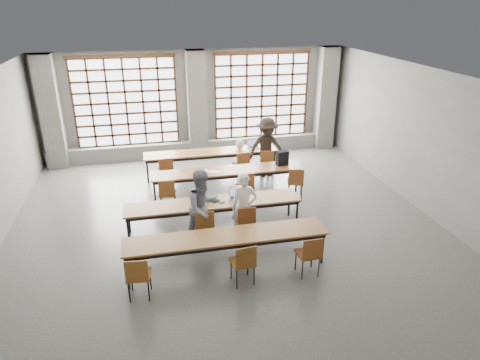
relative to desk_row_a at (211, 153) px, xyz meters
The scene contains 39 objects.
floor 3.57m from the desk_row_a, 92.73° to the right, with size 11.00×11.00×0.00m, color #4F4F4C.
ceiling 4.51m from the desk_row_a, 92.73° to the right, with size 11.00×11.00×0.00m, color silver.
wall_back 2.28m from the desk_row_a, 94.77° to the left, with size 10.00×10.00×0.00m, color #5B5B59.
wall_front 9.07m from the desk_row_a, 91.06° to the right, with size 10.00×10.00×0.00m, color #5B5B59.
wall_right 6.07m from the desk_row_a, 35.92° to the right, with size 11.00×11.00×0.00m, color #5B5B59.
column_left 5.09m from the desk_row_a, 159.79° to the left, with size 0.60×0.55×3.50m, color #5C5C59.
column_mid 2.04m from the desk_row_a, 95.55° to the left, with size 0.60×0.55×3.50m, color #5C5C59.
column_right 4.79m from the desk_row_a, 21.63° to the left, with size 0.60×0.55×3.50m, color #5C5C59.
window_left 3.32m from the desk_row_a, 141.54° to the left, with size 3.32×0.12×3.00m.
window_right 3.09m from the desk_row_a, 42.66° to the left, with size 3.32×0.12×3.00m.
sill_ledge 1.85m from the desk_row_a, 95.30° to the left, with size 9.80×0.35×0.50m, color #5C5C59.
desk_row_a is the anchor object (origin of this frame).
desk_row_b 1.60m from the desk_row_a, 84.60° to the right, with size 4.00×0.70×0.73m.
desk_row_c 3.46m from the desk_row_a, 98.01° to the right, with size 4.00×0.70×0.73m.
desk_row_d 4.97m from the desk_row_a, 95.52° to the right, with size 4.00×0.70×0.73m.
chair_back_left 1.54m from the desk_row_a, 155.72° to the right, with size 0.45×0.45×0.88m.
chair_back_mid 1.04m from the desk_row_a, 37.70° to the right, with size 0.48×0.49×0.88m.
chair_back_right 1.70m from the desk_row_a, 21.64° to the right, with size 0.51×0.52×0.88m.
chair_mid_left 2.66m from the desk_row_a, 123.35° to the right, with size 0.47×0.47×0.88m.
chair_mid_centre 2.29m from the desk_row_a, 75.95° to the right, with size 0.45×0.45×0.88m.
chair_mid_right 2.94m from the desk_row_a, 48.97° to the right, with size 0.52×0.53×0.88m.
chair_front_left 4.13m from the desk_row_a, 100.95° to the right, with size 0.43×0.44×0.88m.
chair_front_right 4.06m from the desk_row_a, 88.32° to the right, with size 0.42×0.43×0.88m.
chair_near_left 5.99m from the desk_row_a, 111.41° to the right, with size 0.47×0.47×0.88m.
chair_near_mid 5.59m from the desk_row_a, 92.76° to the right, with size 0.47×0.47×0.88m.
chair_near_right 5.68m from the desk_row_a, 79.60° to the right, with size 0.44×0.44×0.88m.
student_male 3.93m from the desk_row_a, 88.27° to the right, with size 0.57×0.37×1.56m, color white.
student_female 4.01m from the desk_row_a, 101.26° to the right, with size 0.84×0.65×1.72m, color #161C44.
student_back 1.69m from the desk_row_a, 17.35° to the right, with size 1.16×0.67×1.80m, color black.
laptop_front 3.32m from the desk_row_a, 88.58° to the right, with size 0.42×0.38×0.26m.
laptop_back 1.36m from the desk_row_a, ahead, with size 0.37×0.32×0.26m.
mouse 3.48m from the desk_row_a, 82.26° to the right, with size 0.10×0.06×0.04m, color white.
green_box 3.39m from the desk_row_a, 99.03° to the right, with size 0.25×0.09×0.09m, color #2C893C.
phone 3.54m from the desk_row_a, 94.89° to the right, with size 0.13×0.06×0.01m, color black.
paper_sheet_a 1.60m from the desk_row_a, 106.30° to the right, with size 0.30×0.21×0.00m, color white.
paper_sheet_b 1.65m from the desk_row_a, 95.23° to the right, with size 0.30×0.21×0.00m, color white.
backpack 2.35m from the desk_row_a, 41.32° to the right, with size 0.32×0.20×0.40m, color black.
plastic_bag 0.93m from the desk_row_a, ahead, with size 0.26×0.21×0.29m, color silver.
red_pouch 5.92m from the desk_row_a, 111.61° to the right, with size 0.20×0.08×0.06m, color #AD1615.
Camera 1 is at (-1.62, -8.58, 5.03)m, focal length 32.00 mm.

